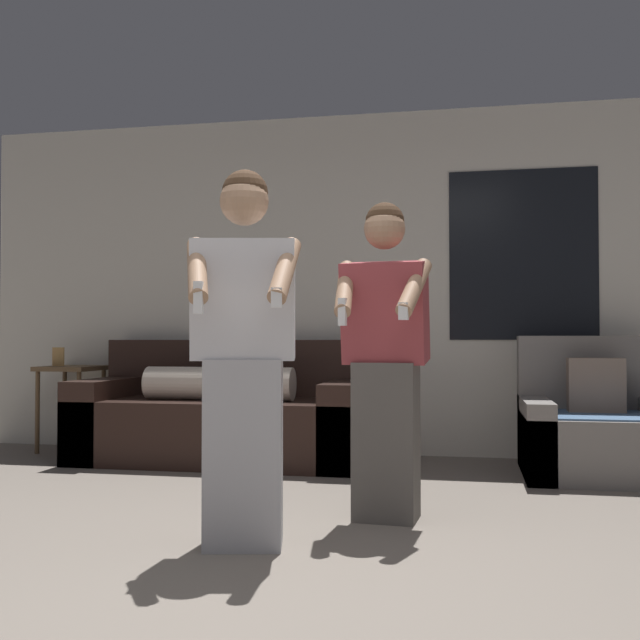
{
  "coord_description": "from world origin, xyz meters",
  "views": [
    {
      "loc": [
        0.8,
        -2.5,
        0.9
      ],
      "look_at": [
        0.12,
        0.96,
        0.99
      ],
      "focal_mm": 42.0,
      "sensor_mm": 36.0,
      "label": 1
    }
  ],
  "objects_px": {
    "side_table": "(71,381)",
    "person_left": "(244,356)",
    "armchair": "(597,430)",
    "person_right": "(385,359)",
    "couch": "(226,417)"
  },
  "relations": [
    {
      "from": "armchair",
      "to": "person_left",
      "type": "xyz_separation_m",
      "value": [
        -1.8,
        -2.09,
        0.53
      ]
    },
    {
      "from": "couch",
      "to": "side_table",
      "type": "relative_size",
      "value": 2.56
    },
    {
      "from": "couch",
      "to": "side_table",
      "type": "height_order",
      "value": "couch"
    },
    {
      "from": "person_left",
      "to": "armchair",
      "type": "bearing_deg",
      "value": 49.31
    },
    {
      "from": "person_left",
      "to": "person_right",
      "type": "xyz_separation_m",
      "value": [
        0.56,
        0.6,
        -0.03
      ]
    },
    {
      "from": "side_table",
      "to": "person_left",
      "type": "relative_size",
      "value": 0.51
    },
    {
      "from": "side_table",
      "to": "person_left",
      "type": "bearing_deg",
      "value": -47.92
    },
    {
      "from": "person_right",
      "to": "side_table",
      "type": "bearing_deg",
      "value": 146.3
    },
    {
      "from": "person_left",
      "to": "person_right",
      "type": "bearing_deg",
      "value": 47.27
    },
    {
      "from": "couch",
      "to": "person_left",
      "type": "xyz_separation_m",
      "value": [
        0.81,
        -2.22,
        0.51
      ]
    },
    {
      "from": "person_left",
      "to": "couch",
      "type": "bearing_deg",
      "value": 110.08
    },
    {
      "from": "couch",
      "to": "side_table",
      "type": "bearing_deg",
      "value": 170.95
    },
    {
      "from": "armchair",
      "to": "person_right",
      "type": "height_order",
      "value": "person_right"
    },
    {
      "from": "armchair",
      "to": "person_right",
      "type": "xyz_separation_m",
      "value": [
        -1.25,
        -1.49,
        0.5
      ]
    },
    {
      "from": "armchair",
      "to": "person_left",
      "type": "bearing_deg",
      "value": -130.69
    }
  ]
}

